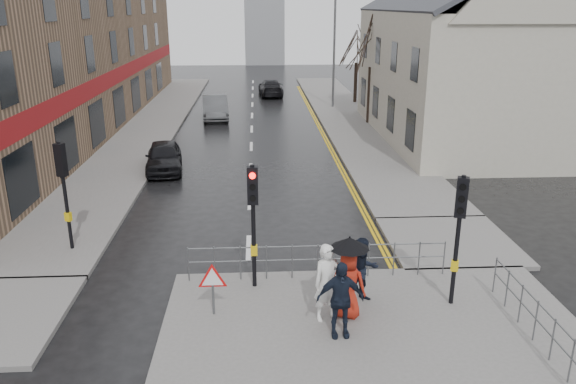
{
  "coord_description": "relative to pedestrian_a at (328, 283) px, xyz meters",
  "views": [
    {
      "loc": [
        0.34,
        -13.42,
        7.37
      ],
      "look_at": [
        1.26,
        2.91,
        1.89
      ],
      "focal_mm": 35.0,
      "sensor_mm": 36.0,
      "label": 1
    }
  ],
  "objects": [
    {
      "name": "guard_railing_front",
      "position": [
        0.0,
        2.17,
        -0.24
      ],
      "size": [
        7.14,
        0.04,
        1.0
      ],
      "color": "#595B5E",
      "rests_on": "near_pavement"
    },
    {
      "name": "street_lamp",
      "position": [
        3.87,
        29.57,
        3.6
      ],
      "size": [
        1.83,
        0.25,
        8.0
      ],
      "color": "#595B5E",
      "rests_on": "right_pavement"
    },
    {
      "name": "car_mid",
      "position": [
        -4.42,
        26.06,
        -0.33
      ],
      "size": [
        2.09,
        4.84,
        1.55
      ],
      "primitive_type": "imported",
      "rotation": [
        0.0,
        0.0,
        0.1
      ],
      "color": "#484A4D",
      "rests_on": "ground"
    },
    {
      "name": "traffic_signal_near_right",
      "position": [
        3.25,
        0.57,
        1.36
      ],
      "size": [
        0.34,
        0.33,
        3.4
      ],
      "color": "black",
      "rests_on": "near_pavement"
    },
    {
      "name": "guard_railing_side",
      "position": [
        4.55,
        -1.18,
        -0.26
      ],
      "size": [
        0.04,
        4.54,
        1.0
      ],
      "color": "#595B5E",
      "rests_on": "near_pavement"
    },
    {
      "name": "pedestrian_d",
      "position": [
        0.19,
        -0.71,
        -0.05
      ],
      "size": [
        1.09,
        0.48,
        1.83
      ],
      "primitive_type": "imported",
      "rotation": [
        0.0,
        0.0,
        0.03
      ],
      "color": "black",
      "rests_on": "near_pavement"
    },
    {
      "name": "near_pavement",
      "position": [
        1.05,
        -1.93,
        -1.03
      ],
      "size": [
        10.0,
        9.0,
        0.14
      ],
      "primitive_type": "cube",
      "color": "#605E5B",
      "rests_on": "ground"
    },
    {
      "name": "car_far",
      "position": [
        -0.41,
        35.88,
        -0.43
      ],
      "size": [
        2.14,
        4.73,
        1.34
      ],
      "primitive_type": "imported",
      "rotation": [
        0.0,
        0.0,
        3.2
      ],
      "color": "black",
      "rests_on": "ground"
    },
    {
      "name": "tree_near",
      "position": [
        5.55,
        23.57,
        4.03
      ],
      "size": [
        2.4,
        2.4,
        6.58
      ],
      "color": "black",
      "rests_on": "right_pavement"
    },
    {
      "name": "car_parked",
      "position": [
        -5.95,
        13.57,
        -0.43
      ],
      "size": [
        2.07,
        4.14,
        1.35
      ],
      "primitive_type": "imported",
      "rotation": [
        0.0,
        0.0,
        0.12
      ],
      "color": "black",
      "rests_on": "ground"
    },
    {
      "name": "tree_far",
      "position": [
        6.05,
        31.57,
        3.32
      ],
      "size": [
        2.4,
        2.4,
        5.64
      ],
      "color": "black",
      "rests_on": "right_pavement"
    },
    {
      "name": "building_right_cream",
      "position": [
        10.05,
        19.57,
        3.68
      ],
      "size": [
        9.0,
        16.4,
        10.1
      ],
      "color": "#B4AE9D",
      "rests_on": "ground"
    },
    {
      "name": "pedestrian_b",
      "position": [
        0.99,
        0.81,
        -0.1
      ],
      "size": [
        0.99,
        0.87,
        1.73
      ],
      "primitive_type": "imported",
      "rotation": [
        0.0,
        0.0,
        0.29
      ],
      "color": "black",
      "rests_on": "near_pavement"
    },
    {
      "name": "left_pavement",
      "position": [
        -8.45,
        24.57,
        -1.03
      ],
      "size": [
        4.0,
        44.0,
        0.14
      ],
      "primitive_type": "cube",
      "color": "#605E5B",
      "rests_on": "ground"
    },
    {
      "name": "building_left_terrace",
      "position": [
        -13.95,
        23.57,
        3.9
      ],
      "size": [
        8.0,
        42.0,
        10.0
      ],
      "primitive_type": "cube",
      "color": "#8E6C52",
      "rests_on": "ground"
    },
    {
      "name": "pedestrian_with_umbrella",
      "position": [
        0.5,
        0.09,
        0.16
      ],
      "size": [
        1.0,
        0.96,
        2.08
      ],
      "color": "#A72313",
      "rests_on": "near_pavement"
    },
    {
      "name": "traffic_signal_far_left",
      "position": [
        -7.45,
        4.58,
        1.36
      ],
      "size": [
        0.34,
        0.33,
        3.4
      ],
      "color": "black",
      "rests_on": "left_pavement"
    },
    {
      "name": "ground",
      "position": [
        -1.95,
        1.57,
        -1.1
      ],
      "size": [
        120.0,
        120.0,
        0.0
      ],
      "primitive_type": "plane",
      "color": "black",
      "rests_on": "ground"
    },
    {
      "name": "traffic_signal_near_left",
      "position": [
        -1.75,
        1.77,
        1.36
      ],
      "size": [
        0.28,
        0.27,
        3.4
      ],
      "color": "black",
      "rests_on": "near_pavement"
    },
    {
      "name": "pedestrian_a",
      "position": [
        0.0,
        0.0,
        0.0
      ],
      "size": [
        0.81,
        0.65,
        1.92
      ],
      "primitive_type": "imported",
      "rotation": [
        0.0,
        0.0,
        0.3
      ],
      "color": "white",
      "rests_on": "near_pavement"
    },
    {
      "name": "right_pavement",
      "position": [
        4.55,
        26.57,
        -1.03
      ],
      "size": [
        4.0,
        40.0,
        0.14
      ],
      "primitive_type": "cube",
      "color": "#605E5B",
      "rests_on": "ground"
    },
    {
      "name": "pavement_bridge_right",
      "position": [
        4.55,
        4.57,
        -1.03
      ],
      "size": [
        4.0,
        4.2,
        0.14
      ],
      "primitive_type": "cube",
      "color": "#605E5B",
      "rests_on": "ground"
    },
    {
      "name": "warning_sign",
      "position": [
        -2.75,
        0.37,
        -0.06
      ],
      "size": [
        0.8,
        0.07,
        1.35
      ],
      "color": "#595B5E",
      "rests_on": "near_pavement"
    }
  ]
}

